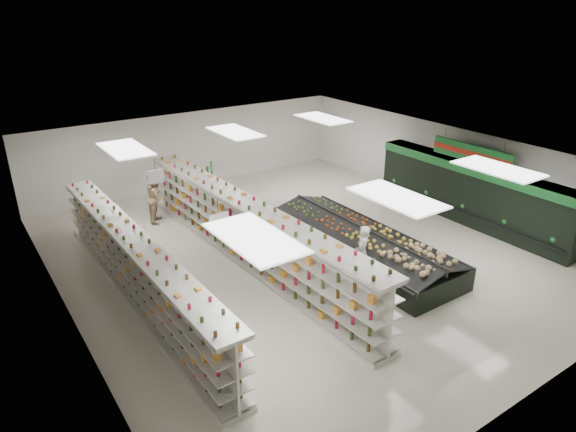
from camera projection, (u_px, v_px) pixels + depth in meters
floor at (299, 252)px, 16.65m from camera, size 16.00×16.00×0.00m
ceiling at (300, 157)px, 15.40m from camera, size 14.00×16.00×0.02m
wall_back at (191, 149)px, 22.09m from camera, size 14.00×0.02×3.20m
wall_front at (540, 333)px, 9.96m from camera, size 14.00×0.02×3.20m
wall_left at (64, 268)px, 12.38m from camera, size 0.02×16.00×3.20m
wall_right at (448, 168)px, 19.67m from camera, size 0.02×16.00×3.20m
produce_wall_case at (471, 190)px, 18.43m from camera, size 0.93×8.00×2.20m
aisle_sign_near at (219, 221)px, 12.08m from camera, size 0.52×0.06×0.75m
aisle_sign_far at (156, 177)px, 15.11m from camera, size 0.52×0.06×0.75m
hortifruti_banner at (472, 153)px, 17.73m from camera, size 0.12×3.20×0.95m
gondola_left at (137, 272)px, 13.72m from camera, size 0.95×10.75×1.86m
gondola_center at (248, 236)px, 15.59m from camera, size 1.27×11.80×2.04m
produce_island at (360, 242)px, 16.26m from camera, size 2.51×6.89×1.03m
soda_endcap at (200, 183)px, 20.74m from camera, size 1.26×0.94×1.49m
shopper_main at (362, 253)px, 14.75m from camera, size 0.74×0.67×1.69m
shopper_background at (157, 197)px, 18.62m from camera, size 0.95×1.06×1.86m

